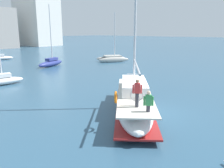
{
  "coord_description": "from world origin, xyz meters",
  "views": [
    {
      "loc": [
        -12.98,
        -7.87,
        5.59
      ],
      "look_at": [
        -0.78,
        2.52,
        1.8
      ],
      "focal_mm": 36.18,
      "sensor_mm": 36.0,
      "label": 1
    }
  ],
  "objects_px": {
    "main_sailboat": "(134,101)",
    "moored_cutter_left": "(112,58)",
    "moored_sloop_far": "(0,57)",
    "mooring_buoy": "(142,88)",
    "moored_sloop_near": "(51,62)"
  },
  "relations": [
    {
      "from": "main_sailboat",
      "to": "moored_sloop_far",
      "type": "relative_size",
      "value": 1.74
    },
    {
      "from": "main_sailboat",
      "to": "mooring_buoy",
      "type": "height_order",
      "value": "main_sailboat"
    },
    {
      "from": "moored_sloop_near",
      "to": "moored_cutter_left",
      "type": "xyz_separation_m",
      "value": [
        10.88,
        -3.79,
        0.02
      ]
    },
    {
      "from": "moored_cutter_left",
      "to": "moored_sloop_near",
      "type": "bearing_deg",
      "value": 160.82
    },
    {
      "from": "moored_cutter_left",
      "to": "mooring_buoy",
      "type": "relative_size",
      "value": 9.97
    },
    {
      "from": "moored_cutter_left",
      "to": "mooring_buoy",
      "type": "bearing_deg",
      "value": -131.76
    },
    {
      "from": "moored_sloop_near",
      "to": "mooring_buoy",
      "type": "relative_size",
      "value": 10.87
    },
    {
      "from": "moored_sloop_far",
      "to": "mooring_buoy",
      "type": "bearing_deg",
      "value": -92.5
    },
    {
      "from": "moored_sloop_near",
      "to": "mooring_buoy",
      "type": "height_order",
      "value": "moored_sloop_near"
    },
    {
      "from": "main_sailboat",
      "to": "moored_cutter_left",
      "type": "bearing_deg",
      "value": 43.48
    },
    {
      "from": "main_sailboat",
      "to": "moored_cutter_left",
      "type": "xyz_separation_m",
      "value": [
        19.75,
        18.73,
        -0.26
      ]
    },
    {
      "from": "moored_cutter_left",
      "to": "main_sailboat",
      "type": "bearing_deg",
      "value": -136.52
    },
    {
      "from": "main_sailboat",
      "to": "moored_sloop_near",
      "type": "relative_size",
      "value": 1.44
    },
    {
      "from": "main_sailboat",
      "to": "moored_sloop_far",
      "type": "distance_m",
      "value": 37.63
    },
    {
      "from": "moored_sloop_far",
      "to": "moored_cutter_left",
      "type": "height_order",
      "value": "moored_cutter_left"
    }
  ]
}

